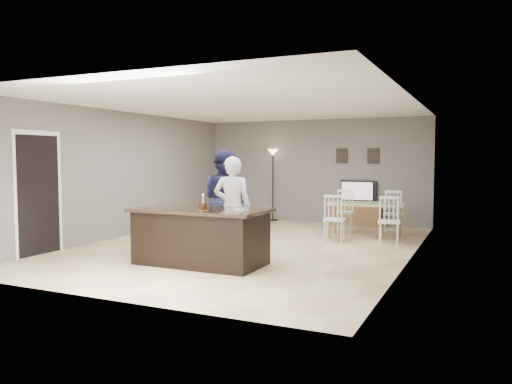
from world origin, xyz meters
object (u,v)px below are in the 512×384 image
at_px(tv_console, 357,214).
at_px(television, 358,191).
at_px(kitchen_island, 201,236).
at_px(woman, 232,208).
at_px(plate_stack, 242,208).
at_px(man, 224,200).
at_px(birthday_cake, 203,207).
at_px(floor_lamp, 273,165).
at_px(dining_table, 365,209).

xyz_separation_m(tv_console, television, (0.00, 0.07, 0.56)).
height_order(kitchen_island, woman, woman).
height_order(kitchen_island, plate_stack, plate_stack).
height_order(tv_console, woman, woman).
distance_m(woman, man, 0.94).
relative_size(birthday_cake, floor_lamp, 0.13).
height_order(man, birthday_cake, man).
distance_m(plate_stack, floor_lamp, 5.82).
distance_m(birthday_cake, dining_table, 4.34).
height_order(kitchen_island, floor_lamp, floor_lamp).
height_order(television, birthday_cake, birthday_cake).
height_order(tv_console, floor_lamp, floor_lamp).
bearing_deg(plate_stack, birthday_cake, -148.76).
xyz_separation_m(plate_stack, dining_table, (1.11, 3.70, -0.31)).
xyz_separation_m(woman, dining_table, (1.54, 3.18, -0.25)).
bearing_deg(floor_lamp, television, 1.25).
height_order(birthday_cake, plate_stack, birthday_cake).
xyz_separation_m(tv_console, woman, (-0.94, -4.97, 0.57)).
distance_m(man, birthday_cake, 1.65).
distance_m(tv_console, television, 0.57).
height_order(birthday_cake, floor_lamp, floor_lamp).
bearing_deg(man, television, -89.97).
bearing_deg(floor_lamp, woman, -74.74).
height_order(man, dining_table, man).
relative_size(man, birthday_cake, 7.45).
bearing_deg(floor_lamp, man, -79.37).
bearing_deg(kitchen_island, birthday_cake, -51.08).
relative_size(kitchen_island, plate_stack, 7.65).
bearing_deg(kitchen_island, floor_lamp, 101.13).
xyz_separation_m(kitchen_island, plate_stack, (0.69, 0.08, 0.47)).
bearing_deg(plate_stack, dining_table, 73.34).
distance_m(television, floor_lamp, 2.39).
height_order(man, plate_stack, man).
bearing_deg(kitchen_island, man, 102.69).
bearing_deg(man, floor_lamp, -60.02).
bearing_deg(tv_console, floor_lamp, 179.50).
bearing_deg(woman, man, -70.16).
xyz_separation_m(tv_console, birthday_cake, (-1.02, -5.80, 0.66)).
relative_size(tv_console, television, 1.31).
relative_size(birthday_cake, plate_stack, 0.89).
xyz_separation_m(kitchen_island, man, (-0.30, 1.35, 0.47)).
relative_size(tv_console, man, 0.65).
relative_size(kitchen_island, tv_console, 1.79).
distance_m(man, dining_table, 3.23).
relative_size(television, woman, 0.53).
height_order(television, plate_stack, television).
bearing_deg(television, floor_lamp, 1.25).
bearing_deg(woman, television, -117.74).
relative_size(kitchen_island, man, 1.16).
xyz_separation_m(man, plate_stack, (1.00, -1.27, -0.01)).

